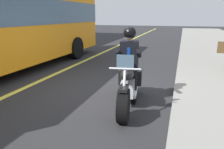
% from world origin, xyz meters
% --- Properties ---
extents(ground_plane, '(80.00, 80.00, 0.00)m').
position_xyz_m(ground_plane, '(0.00, 0.00, 0.00)').
color(ground_plane, '#28282B').
extents(lane_center_stripe, '(60.00, 0.16, 0.01)m').
position_xyz_m(lane_center_stripe, '(0.00, -2.00, 0.01)').
color(lane_center_stripe, '#E5DB4C').
rests_on(lane_center_stripe, ground_plane).
extents(motorcycle_main, '(2.22, 0.80, 1.26)m').
position_xyz_m(motorcycle_main, '(0.69, 1.03, 0.45)').
color(motorcycle_main, black).
rests_on(motorcycle_main, ground_plane).
extents(rider_main, '(0.68, 0.61, 1.74)m').
position_xyz_m(rider_main, '(0.50, 1.00, 1.04)').
color(rider_main, black).
rests_on(rider_main, ground_plane).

